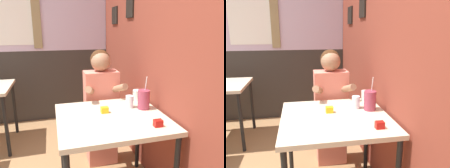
% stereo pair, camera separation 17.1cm
% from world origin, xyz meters
% --- Properties ---
extents(brick_wall_right, '(0.08, 4.35, 2.70)m').
position_xyz_m(brick_wall_right, '(1.25, 1.18, 1.35)').
color(brick_wall_right, brown).
rests_on(brick_wall_right, ground_plane).
extents(back_wall, '(5.45, 0.09, 2.70)m').
position_xyz_m(back_wall, '(-0.01, 2.38, 1.36)').
color(back_wall, silver).
rests_on(back_wall, ground_plane).
extents(main_table, '(0.84, 0.80, 0.76)m').
position_xyz_m(main_table, '(0.78, 0.43, 0.68)').
color(main_table, beige).
rests_on(main_table, ground_plane).
extents(person_seated, '(0.42, 0.40, 1.22)m').
position_xyz_m(person_seated, '(0.83, 0.99, 0.64)').
color(person_seated, '#EA7F6B').
rests_on(person_seated, ground_plane).
extents(cocktail_pitcher, '(0.10, 0.10, 0.28)m').
position_xyz_m(cocktail_pitcher, '(1.09, 0.52, 0.84)').
color(cocktail_pitcher, '#99384C').
rests_on(cocktail_pitcher, main_table).
extents(glass_near_pitcher, '(0.07, 0.07, 0.11)m').
position_xyz_m(glass_near_pitcher, '(0.99, 0.58, 0.81)').
color(glass_near_pitcher, silver).
rests_on(glass_near_pitcher, main_table).
extents(glass_center, '(0.08, 0.08, 0.10)m').
position_xyz_m(glass_center, '(1.13, 0.76, 0.81)').
color(glass_center, silver).
rests_on(glass_center, main_table).
extents(condiment_ketchup, '(0.06, 0.04, 0.05)m').
position_xyz_m(condiment_ketchup, '(1.05, 0.16, 0.79)').
color(condiment_ketchup, '#B7140F').
rests_on(condiment_ketchup, main_table).
extents(condiment_mustard, '(0.06, 0.04, 0.05)m').
position_xyz_m(condiment_mustard, '(0.75, 0.51, 0.79)').
color(condiment_mustard, yellow).
rests_on(condiment_mustard, main_table).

